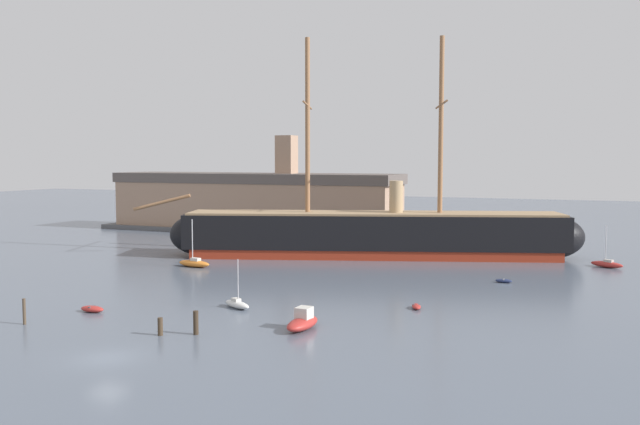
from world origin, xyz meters
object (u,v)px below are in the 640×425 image
object	(u,v)px
sailboat_near_centre	(237,304)
dockside_warehouse_left	(255,202)
dinghy_mid_right	(416,306)
motorboat_distant_centre	(392,244)
motorboat_foreground_right	(303,322)
dinghy_alongside_stern	(504,281)
mooring_piling_left_pair	(196,323)
dinghy_foreground_left	(92,309)
motorboat_far_left	(210,238)
sailboat_alongside_bow	(194,263)
mooring_piling_nearest	(160,327)
tall_ship	(373,234)
sailboat_far_right	(607,264)
mooring_piling_right_pair	(24,311)

from	to	relation	value
sailboat_near_centre	dockside_warehouse_left	distance (m)	64.77
dinghy_mid_right	motorboat_distant_centre	xyz separation A→B (m)	(-13.78, 39.02, 0.34)
motorboat_foreground_right	dockside_warehouse_left	world-z (taller)	dockside_warehouse_left
dinghy_alongside_stern	mooring_piling_left_pair	size ratio (longest dim) A/B	0.98
dinghy_alongside_stern	mooring_piling_left_pair	xyz separation A→B (m)	(-19.28, -31.27, 0.71)
dinghy_foreground_left	dockside_warehouse_left	size ratio (longest dim) A/B	0.04
mooring_piling_left_pair	motorboat_far_left	bearing A→B (deg)	120.92
sailboat_alongside_bow	mooring_piling_nearest	size ratio (longest dim) A/B	4.38
dinghy_alongside_stern	mooring_piling_nearest	world-z (taller)	mooring_piling_nearest
tall_ship	motorboat_foreground_right	world-z (taller)	tall_ship
sailboat_near_centre	mooring_piling_left_pair	world-z (taller)	sailboat_near_centre
motorboat_distant_centre	sailboat_far_right	bearing A→B (deg)	-13.85
sailboat_near_centre	tall_ship	bearing A→B (deg)	87.29
sailboat_near_centre	mooring_piling_nearest	xyz separation A→B (m)	(-0.78, -10.49, 0.31)
dinghy_alongside_stern	mooring_piling_right_pair	size ratio (longest dim) A/B	0.84
motorboat_distant_centre	dockside_warehouse_left	world-z (taller)	dockside_warehouse_left
sailboat_far_right	mooring_piling_right_pair	world-z (taller)	sailboat_far_right
dinghy_mid_right	dockside_warehouse_left	xyz separation A→B (m)	(-44.22, 51.72, 5.24)
sailboat_far_right	sailboat_alongside_bow	bearing A→B (deg)	-157.89
dinghy_foreground_left	motorboat_foreground_right	size ratio (longest dim) A/B	0.56
sailboat_far_right	dockside_warehouse_left	world-z (taller)	dockside_warehouse_left
dinghy_foreground_left	motorboat_distant_centre	distance (m)	52.81
sailboat_far_right	dinghy_mid_right	bearing A→B (deg)	-117.36
tall_ship	sailboat_near_centre	distance (m)	35.10
sailboat_alongside_bow	dockside_warehouse_left	world-z (taller)	dockside_warehouse_left
sailboat_near_centre	mooring_piling_right_pair	bearing A→B (deg)	-137.74
motorboat_foreground_right	sailboat_alongside_bow	bearing A→B (deg)	137.82
sailboat_alongside_bow	sailboat_far_right	world-z (taller)	sailboat_alongside_bow
motorboat_foreground_right	mooring_piling_nearest	world-z (taller)	motorboat_foreground_right
dinghy_alongside_stern	sailboat_far_right	distance (m)	18.80
dinghy_alongside_stern	mooring_piling_left_pair	distance (m)	36.74
dinghy_foreground_left	sailboat_near_centre	world-z (taller)	sailboat_near_centre
sailboat_far_right	dinghy_foreground_left	bearing A→B (deg)	-134.14
mooring_piling_right_pair	motorboat_far_left	bearing A→B (deg)	106.06
mooring_piling_left_pair	dockside_warehouse_left	xyz separation A→B (m)	(-30.66, 66.90, 4.53)
tall_ship	sailboat_far_right	distance (m)	30.11
dinghy_alongside_stern	mooring_piling_right_pair	xyz separation A→B (m)	(-34.03, -33.98, 0.86)
sailboat_near_centre	dockside_warehouse_left	xyz separation A→B (m)	(-29.04, 57.67, 5.08)
mooring_piling_left_pair	mooring_piling_nearest	bearing A→B (deg)	-152.19
dinghy_alongside_stern	dockside_warehouse_left	world-z (taller)	dockside_warehouse_left
dinghy_foreground_left	dinghy_alongside_stern	xyz separation A→B (m)	(31.96, 28.39, -0.07)
dinghy_foreground_left	mooring_piling_left_pair	bearing A→B (deg)	-12.79
motorboat_foreground_right	dockside_warehouse_left	distance (m)	72.98
sailboat_far_right	dockside_warehouse_left	size ratio (longest dim) A/B	0.09
mooring_piling_left_pair	dinghy_foreground_left	bearing A→B (deg)	167.21
motorboat_distant_centre	mooring_piling_right_pair	size ratio (longest dim) A/B	1.80
dinghy_foreground_left	mooring_piling_nearest	xyz separation A→B (m)	(10.29, -4.14, 0.41)
dinghy_foreground_left	motorboat_far_left	distance (m)	50.11
dinghy_foreground_left	mooring_piling_nearest	world-z (taller)	mooring_piling_nearest
dinghy_foreground_left	motorboat_far_left	bearing A→B (deg)	110.10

